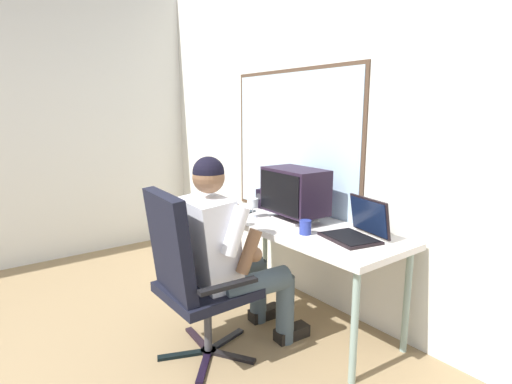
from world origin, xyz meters
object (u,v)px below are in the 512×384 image
desk_speaker (262,198)px  coffee_mug (305,227)px  person_seated (229,251)px  wine_glass (253,204)px  cd_case (244,211)px  office_chair (189,270)px  desk (300,233)px  crt_monitor (295,191)px  laptop (359,228)px

desk_speaker → coffee_mug: bearing=-17.5°
person_seated → wine_glass: bearing=127.5°
wine_glass → cd_case: 0.20m
cd_case → coffee_mug: coffee_mug is taller
office_chair → cd_case: (-0.49, 0.75, 0.15)m
desk_speaker → cd_case: desk_speaker is taller
desk → office_chair: 0.86m
office_chair → person_seated: (0.02, 0.27, 0.07)m
desk → cd_case: size_ratio=8.86×
office_chair → wine_glass: bearing=114.0°
cd_case → crt_monitor: bearing=19.1°
desk → crt_monitor: size_ratio=3.17×
desk_speaker → coffee_mug: (0.74, -0.23, -0.03)m
crt_monitor → desk_speaker: bearing=172.9°
wine_glass → crt_monitor: bearing=36.4°
office_chair → wine_glass: (-0.32, 0.71, 0.24)m
wine_glass → desk_speaker: bearing=128.2°
desk → coffee_mug: 0.25m
laptop → office_chair: bearing=-117.9°
person_seated → wine_glass: (-0.34, 0.44, 0.18)m
office_chair → desk_speaker: 1.11m
laptop → cd_case: (-0.98, -0.17, -0.06)m
desk → laptop: bearing=9.2°
desk → wine_glass: 0.42m
crt_monitor → office_chair: bearing=-85.9°
wine_glass → desk: bearing=21.3°
person_seated → desk_speaker: size_ratio=8.03×
desk_speaker → coffee_mug: desk_speaker is taller
desk → desk_speaker: (-0.55, 0.10, 0.14)m
laptop → cd_case: bearing=-169.9°
desk → office_chair: office_chair is taller
person_seated → crt_monitor: (-0.08, 0.63, 0.29)m
laptop → desk_speaker: 1.00m
wine_glass → laptop: bearing=14.8°
person_seated → wine_glass: person_seated is taller
person_seated → laptop: size_ratio=3.13×
desk_speaker → laptop: bearing=-1.6°
laptop → wine_glass: laptop is taller
wine_glass → desk_speaker: desk_speaker is taller
person_seated → cd_case: person_seated is taller
person_seated → coffee_mug: bearing=64.8°
laptop → cd_case: size_ratio=2.30×
person_seated → coffee_mug: size_ratio=13.44×
desk_speaker → cd_case: 0.22m
desk → person_seated: 0.58m
desk → cd_case: cd_case is taller
person_seated → crt_monitor: person_seated is taller
desk → laptop: (0.45, 0.07, 0.13)m
desk → laptop: size_ratio=3.85×
desk → wine_glass: wine_glass is taller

